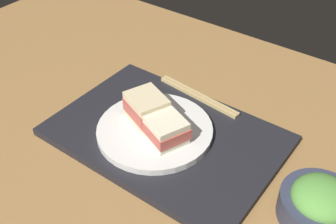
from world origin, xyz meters
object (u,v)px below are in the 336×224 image
Objects in this scene: sandwich_plate at (155,130)px; sandwich_near at (165,128)px; chopsticks_pair at (198,96)px; sandwich_far at (145,107)px; salad_bowl at (321,204)px.

sandwich_near is at bearing 160.79° from sandwich_plate.
sandwich_plate is at bearing 88.12° from chopsticks_pair.
sandwich_plate is 4.74cm from sandwich_far.
sandwich_far is at bearing -0.16° from salad_bowl.
salad_bowl is at bearing 179.84° from sandwich_far.
salad_bowl is 33.87cm from chopsticks_pair.
sandwich_near is 0.49× the size of chopsticks_pair.
sandwich_far reaches higher than sandwich_plate.
chopsticks_pair is (31.13, -13.30, -1.09)cm from salad_bowl.
sandwich_near reaches higher than sandwich_plate.
sandwich_plate is 2.25× the size of sandwich_near.
chopsticks_pair is (-3.63, -13.20, -3.65)cm from sandwich_far.
sandwich_far reaches higher than sandwich_near.
sandwich_plate is 1.72× the size of salad_bowl.
sandwich_far reaches higher than chopsticks_pair.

